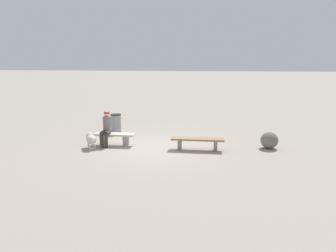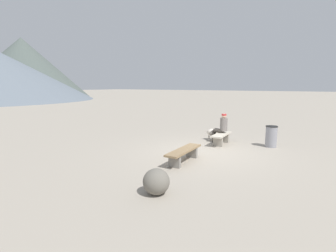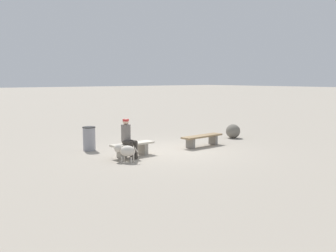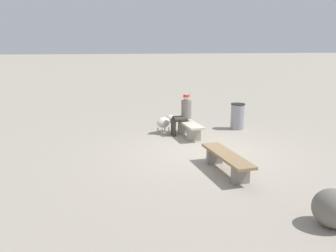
# 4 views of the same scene
# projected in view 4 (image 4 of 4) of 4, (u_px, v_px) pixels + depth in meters

# --- Properties ---
(ground) EXTENTS (210.00, 210.00, 0.06)m
(ground) POSITION_uv_depth(u_px,v_px,m) (206.00, 153.00, 8.93)
(ground) COLOR #9E9384
(bench_left) EXTENTS (1.86, 0.54, 0.42)m
(bench_left) POSITION_uv_depth(u_px,v_px,m) (227.00, 159.00, 7.38)
(bench_left) COLOR gray
(bench_left) RESTS_ON ground
(bench_right) EXTENTS (1.55, 0.53, 0.44)m
(bench_right) POSITION_uv_depth(u_px,v_px,m) (189.00, 127.00, 10.31)
(bench_right) COLOR gray
(bench_right) RESTS_ON ground
(seated_person) EXTENTS (0.34, 0.62, 1.25)m
(seated_person) POSITION_uv_depth(u_px,v_px,m) (183.00, 112.00, 10.43)
(seated_person) COLOR slate
(seated_person) RESTS_ON ground
(dog) EXTENTS (0.57, 0.68, 0.54)m
(dog) POSITION_uv_depth(u_px,v_px,m) (165.00, 122.00, 10.78)
(dog) COLOR beige
(dog) RESTS_ON ground
(trash_bin) EXTENTS (0.46, 0.46, 0.84)m
(trash_bin) POSITION_uv_depth(u_px,v_px,m) (237.00, 116.00, 11.26)
(trash_bin) COLOR gray
(trash_bin) RESTS_ON ground
(boulder) EXTENTS (0.87, 0.87, 0.59)m
(boulder) POSITION_uv_depth(u_px,v_px,m) (333.00, 208.00, 5.19)
(boulder) COLOR #6B665B
(boulder) RESTS_ON ground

